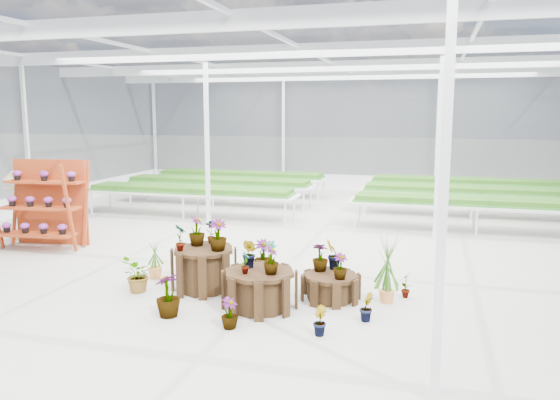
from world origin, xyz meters
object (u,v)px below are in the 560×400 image
(plinth_tall, at_px, (204,269))
(plinth_mid, at_px, (260,290))
(plinth_low, at_px, (331,287))
(shelf_rack, at_px, (41,205))
(bird_table, at_px, (18,204))

(plinth_tall, bearing_deg, plinth_mid, -26.57)
(plinth_mid, distance_m, plinth_low, 1.22)
(plinth_mid, height_order, shelf_rack, shelf_rack)
(shelf_rack, xyz_separation_m, bird_table, (-1.20, 0.64, -0.12))
(plinth_mid, xyz_separation_m, shelf_rack, (-5.91, 2.35, 0.69))
(plinth_mid, height_order, bird_table, bird_table)
(plinth_tall, bearing_deg, plinth_low, 2.60)
(plinth_low, distance_m, bird_table, 8.45)
(plinth_tall, distance_m, plinth_mid, 1.34)
(plinth_tall, height_order, bird_table, bird_table)
(plinth_mid, xyz_separation_m, plinth_low, (1.00, 0.70, -0.09))
(plinth_tall, xyz_separation_m, plinth_mid, (1.20, -0.60, -0.07))
(plinth_mid, distance_m, shelf_rack, 6.40)
(plinth_low, relative_size, shelf_rack, 0.47)
(plinth_mid, xyz_separation_m, bird_table, (-7.11, 2.99, 0.57))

